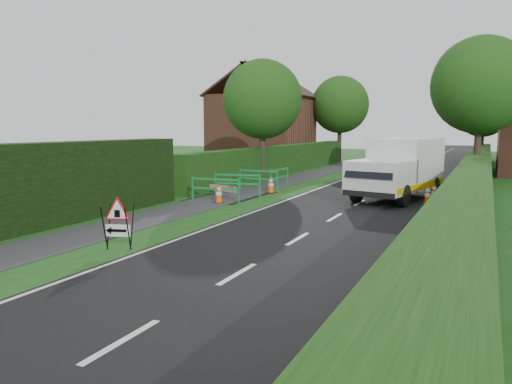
% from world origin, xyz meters
% --- Properties ---
extents(ground, '(120.00, 120.00, 0.00)m').
position_xyz_m(ground, '(0.00, 0.00, 0.00)').
color(ground, '#1B4B15').
rests_on(ground, ground).
extents(road_surface, '(6.00, 90.00, 0.02)m').
position_xyz_m(road_surface, '(2.50, 35.00, 0.00)').
color(road_surface, black).
rests_on(road_surface, ground).
extents(footpath, '(2.00, 90.00, 0.02)m').
position_xyz_m(footpath, '(-3.00, 35.00, 0.01)').
color(footpath, '#2D2D30').
rests_on(footpath, ground).
extents(hedge_west_far, '(1.00, 24.00, 1.80)m').
position_xyz_m(hedge_west_far, '(-5.00, 22.00, 0.00)').
color(hedge_west_far, '#14380F').
rests_on(hedge_west_far, ground).
extents(hedge_east, '(1.20, 50.00, 1.50)m').
position_xyz_m(hedge_east, '(6.50, 16.00, 0.00)').
color(hedge_east, '#14380F').
rests_on(hedge_east, ground).
extents(house_west, '(7.50, 7.40, 7.88)m').
position_xyz_m(house_west, '(-10.00, 30.00, 2.90)').
color(house_west, brown).
rests_on(house_west, ground).
extents(tree_nw, '(4.40, 4.40, 6.70)m').
position_xyz_m(tree_nw, '(-4.60, 18.00, 4.48)').
color(tree_nw, '#2D2116').
rests_on(tree_nw, ground).
extents(tree_ne, '(5.20, 5.20, 7.79)m').
position_xyz_m(tree_ne, '(6.40, 22.00, 5.17)').
color(tree_ne, '#2D2116').
rests_on(tree_ne, ground).
extents(tree_fw, '(4.80, 4.80, 7.24)m').
position_xyz_m(tree_fw, '(-4.60, 34.00, 4.83)').
color(tree_fw, '#2D2116').
rests_on(tree_fw, ground).
extents(tree_fe, '(4.20, 4.20, 6.33)m').
position_xyz_m(tree_fe, '(6.40, 38.00, 4.22)').
color(tree_fe, '#2D2116').
rests_on(tree_fe, ground).
extents(triangle_sign, '(0.94, 0.94, 1.09)m').
position_xyz_m(triangle_sign, '(-1.04, 1.56, 0.76)').
color(triangle_sign, black).
rests_on(triangle_sign, ground).
extents(works_van, '(3.24, 5.77, 2.49)m').
position_xyz_m(works_van, '(3.67, 13.31, 1.32)').
color(works_van, silver).
rests_on(works_van, ground).
extents(traffic_cone_0, '(0.38, 0.38, 0.79)m').
position_xyz_m(traffic_cone_0, '(4.96, 12.13, 0.39)').
color(traffic_cone_0, black).
rests_on(traffic_cone_0, ground).
extents(traffic_cone_1, '(0.38, 0.38, 0.79)m').
position_xyz_m(traffic_cone_1, '(5.11, 12.97, 0.39)').
color(traffic_cone_1, black).
rests_on(traffic_cone_1, ground).
extents(traffic_cone_2, '(0.38, 0.38, 0.79)m').
position_xyz_m(traffic_cone_2, '(4.80, 15.90, 0.39)').
color(traffic_cone_2, black).
rests_on(traffic_cone_2, ground).
extents(traffic_cone_3, '(0.38, 0.38, 0.79)m').
position_xyz_m(traffic_cone_3, '(-2.53, 9.24, 0.39)').
color(traffic_cone_3, black).
rests_on(traffic_cone_3, ground).
extents(traffic_cone_4, '(0.38, 0.38, 0.79)m').
position_xyz_m(traffic_cone_4, '(-1.86, 12.85, 0.39)').
color(traffic_cone_4, black).
rests_on(traffic_cone_4, ground).
extents(ped_barrier_0, '(2.08, 0.51, 1.00)m').
position_xyz_m(ped_barrier_0, '(-2.71, 9.30, 0.63)').
color(ped_barrier_0, '#167E3E').
rests_on(ped_barrier_0, ground).
extents(ped_barrier_1, '(2.09, 0.66, 1.00)m').
position_xyz_m(ped_barrier_1, '(-2.73, 11.25, 0.63)').
color(ped_barrier_1, '#167E3E').
rests_on(ped_barrier_1, ground).
extents(ped_barrier_2, '(2.08, 0.52, 1.00)m').
position_xyz_m(ped_barrier_2, '(-2.74, 13.42, 0.63)').
color(ped_barrier_2, '#167E3E').
rests_on(ped_barrier_2, ground).
extents(ped_barrier_3, '(0.41, 2.07, 1.00)m').
position_xyz_m(ped_barrier_3, '(-2.14, 14.55, 0.63)').
color(ped_barrier_3, '#167E3E').
rests_on(ped_barrier_3, ground).
extents(redwhite_plank, '(1.45, 0.45, 0.25)m').
position_xyz_m(redwhite_plank, '(-2.91, 10.25, 0.00)').
color(redwhite_plank, red).
rests_on(redwhite_plank, ground).
extents(hatchback_car, '(2.05, 3.71, 1.19)m').
position_xyz_m(hatchback_car, '(2.34, 25.84, 0.60)').
color(hatchback_car, white).
rests_on(hatchback_car, ground).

